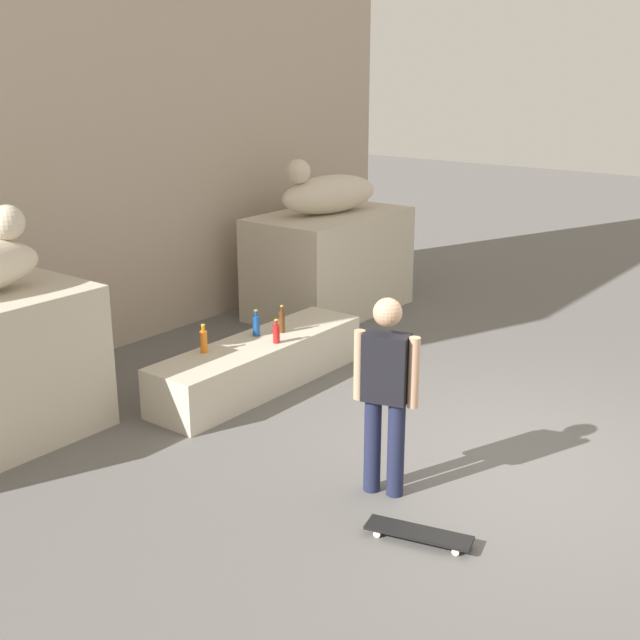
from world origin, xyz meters
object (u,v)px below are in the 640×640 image
Objects in this scene: bottle_brown at (282,321)px; bottle_orange at (204,341)px; skater at (386,389)px; bottle_red at (276,333)px; bottle_blue at (256,325)px; skateboard at (419,533)px; statue_reclining_right at (328,193)px.

bottle_brown reaches higher than bottle_orange.
skater is 6.34× the size of bottle_red.
bottle_blue is at bearing -4.85° from bottle_orange.
skateboard is at bearing -51.49° from skater.
bottle_red is at bearing -149.41° from bottle_brown.
skater is (-3.79, -3.48, -0.77)m from statue_reclining_right.
bottle_orange is (-1.00, 0.21, -0.00)m from bottle_brown.
bottle_brown is at bearing 37.23° from statue_reclining_right.
bottle_red is at bearing 37.77° from statue_reclining_right.
skater is 2.03× the size of skateboard.
skateboard is at bearing -120.24° from bottle_red.
skater reaches higher than bottle_brown.
statue_reclining_right is 1.00× the size of skater.
bottle_blue is 0.74m from bottle_orange.
bottle_orange reaches higher than bottle_red.
skater is 2.79m from bottle_blue.
bottle_red reaches higher than skateboard.
bottle_orange is at bearing 153.93° from skater.
bottle_red is at bearing 135.14° from skateboard.
bottle_blue is 0.34m from bottle_red.
bottle_blue is 1.13× the size of bottle_red.
bottle_red is (-2.62, -1.31, -1.06)m from statue_reclining_right.
skateboard is at bearing -123.06° from bottle_brown.
bottle_brown is (0.31, 0.18, 0.02)m from bottle_red.
bottle_brown is (1.92, 2.96, 0.59)m from skateboard.
bottle_brown is at bearing 30.59° from bottle_red.
skater is 5.47× the size of bottle_orange.
skateboard is 3.13× the size of bottle_red.
bottle_red is 0.36m from bottle_brown.
statue_reclining_right is 6.37× the size of bottle_red.
bottle_orange is (-0.69, 0.39, 0.02)m from bottle_red.
skater is at bearing -118.43° from bottle_red.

